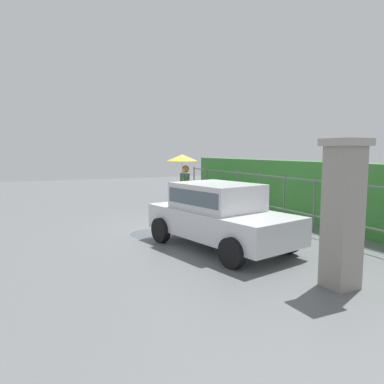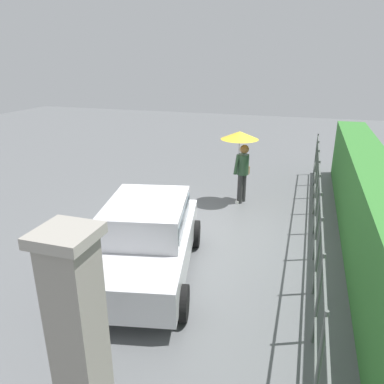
{
  "view_description": "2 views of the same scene",
  "coord_description": "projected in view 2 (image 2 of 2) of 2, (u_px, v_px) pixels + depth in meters",
  "views": [
    {
      "loc": [
        9.16,
        -4.55,
        2.22
      ],
      "look_at": [
        -0.06,
        -0.17,
        1.07
      ],
      "focal_mm": 34.0,
      "sensor_mm": 36.0,
      "label": 1
    },
    {
      "loc": [
        7.74,
        2.28,
        4.01
      ],
      "look_at": [
        -0.05,
        -0.16,
        1.03
      ],
      "focal_mm": 34.45,
      "sensor_mm": 36.0,
      "label": 2
    }
  ],
  "objects": [
    {
      "name": "hedge_row",
      "position": [
        371.0,
        213.0,
        7.73
      ],
      "size": [
        12.36,
        0.9,
        1.9
      ],
      "primitive_type": "cube",
      "color": "#387F33",
      "rests_on": "ground"
    },
    {
      "name": "pedestrian",
      "position": [
        241.0,
        149.0,
        10.34
      ],
      "size": [
        1.06,
        1.06,
        2.1
      ],
      "rotation": [
        0.0,
        0.0,
        -1.92
      ],
      "color": "#333333",
      "rests_on": "ground"
    },
    {
      "name": "puddle_near",
      "position": [
        146.0,
        226.0,
        9.32
      ],
      "size": [
        1.24,
        1.24,
        0.0
      ],
      "primitive_type": "cylinder",
      "color": "#4C545B",
      "rests_on": "ground"
    },
    {
      "name": "gate_pillar",
      "position": [
        77.0,
        327.0,
        4.02
      ],
      "size": [
        0.6,
        0.6,
        2.42
      ],
      "color": "gray",
      "rests_on": "ground"
    },
    {
      "name": "car",
      "position": [
        147.0,
        236.0,
        7.04
      ],
      "size": [
        3.96,
        2.47,
        1.48
      ],
      "rotation": [
        0.0,
        0.0,
        0.21
      ],
      "color": "silver",
      "rests_on": "ground"
    },
    {
      "name": "fence_section",
      "position": [
        317.0,
        212.0,
        8.07
      ],
      "size": [
        11.41,
        0.05,
        1.5
      ],
      "color": "#59605B",
      "rests_on": "ground"
    },
    {
      "name": "ground_plane",
      "position": [
        198.0,
        233.0,
        8.95
      ],
      "size": [
        40.0,
        40.0,
        0.0
      ],
      "primitive_type": "plane",
      "color": "slate"
    }
  ]
}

